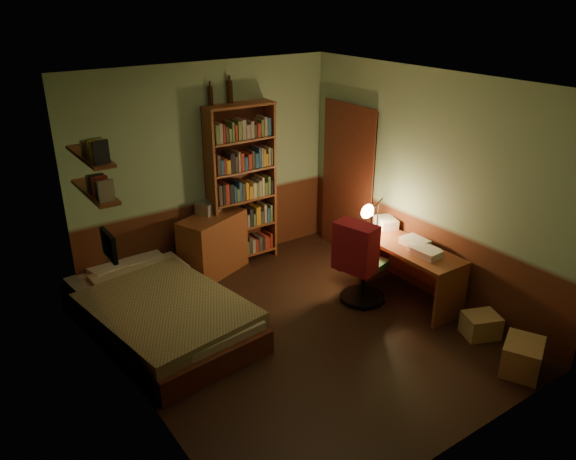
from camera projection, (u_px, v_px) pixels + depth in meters
floor at (301, 333)px, 5.99m from camera, size 3.50×4.00×0.02m
ceiling at (304, 82)px, 4.94m from camera, size 3.50×4.00×0.02m
wall_back at (207, 169)px, 6.98m from camera, size 3.50×0.02×2.60m
wall_left at (128, 267)px, 4.54m from camera, size 0.02×4.00×2.60m
wall_right at (427, 186)px, 6.39m from camera, size 0.02×4.00×2.60m
wall_front at (471, 309)px, 3.95m from camera, size 3.50×0.02×2.60m
doorway at (349, 182)px, 7.46m from camera, size 0.06×0.90×2.00m
door_trim at (347, 182)px, 7.45m from camera, size 0.02×0.98×2.08m
bed at (157, 299)px, 5.95m from camera, size 1.47×2.42×0.69m
dresser at (213, 244)px, 7.10m from camera, size 0.97×0.73×0.78m
mini_stereo at (208, 207)px, 7.02m from camera, size 0.34×0.31×0.15m
bookshelf at (242, 186)px, 7.17m from camera, size 0.91×0.32×2.09m
bottle_left at (210, 96)px, 6.62m from camera, size 0.07×0.07×0.22m
bottle_right at (230, 92)px, 6.75m from camera, size 0.08×0.08×0.27m
desk at (410, 274)px, 6.49m from camera, size 0.52×1.24×0.66m
paper_stack at (386, 223)px, 6.90m from camera, size 0.30×0.35×0.12m
desk_lamp at (378, 203)px, 6.70m from camera, size 0.25×0.25×0.69m
office_chair at (365, 257)px, 6.39m from camera, size 0.66×0.61×1.11m
red_jacket at (344, 191)px, 5.98m from camera, size 0.34×0.51×0.55m
wall_shelf_lower at (95, 192)px, 5.31m from camera, size 0.20×0.90×0.03m
wall_shelf_upper at (90, 156)px, 5.17m from camera, size 0.20×0.90×0.03m
framed_picture at (109, 246)px, 5.03m from camera, size 0.04×0.32×0.26m
cardboard_box_a at (522, 357)px, 5.32m from camera, size 0.53×0.49×0.32m
cardboard_box_b at (481, 325)px, 5.88m from camera, size 0.43×0.40×0.25m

